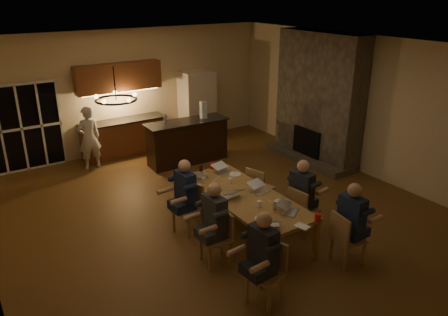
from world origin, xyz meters
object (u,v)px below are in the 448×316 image
chair_right_near (349,238)px  mug_back (203,180)px  bar_bottle (165,119)px  redcup_far (212,166)px  person_left_near (263,257)px  plate_near (282,202)px  person_left_far (186,196)px  standing_person (89,138)px  mug_mid (230,181)px  mug_front (259,204)px  person_left_mid (215,223)px  laptop_c (229,191)px  redcup_near (318,217)px  can_cola (201,168)px  chair_right_far (260,188)px  chair_left_mid (215,238)px  plate_far (235,174)px  bar_blender (203,110)px  laptop_b (290,206)px  dining_table (244,214)px  chair_left_near (265,274)px  person_right_near (351,223)px  chandelier (116,100)px  can_silver (275,206)px  plate_left (262,219)px  chair_right_mid (304,210)px  chair_left_far (187,209)px  person_right_mid (301,196)px  laptop_e (198,171)px  redcup_mid (211,190)px  refrigerator (197,106)px  laptop_f (224,168)px  laptop_a (269,218)px

chair_right_near → mug_back: (-1.18, 2.53, 0.36)m
bar_bottle → redcup_far: bearing=-92.8°
person_left_near → plate_near: 1.58m
person_left_far → standing_person: bearing=-175.2°
chair_right_near → mug_mid: (-0.79, 2.21, 0.36)m
mug_front → person_left_mid: bearing=177.9°
laptop_c → redcup_near: 1.62m
person_left_near → can_cola: (0.75, 2.95, 0.12)m
mug_mid → chair_right_far: bearing=3.6°
chair_left_mid → plate_far: bearing=143.2°
mug_back → bar_blender: size_ratio=0.23×
bar_bottle → mug_mid: bearing=-93.9°
laptop_b → redcup_near: laptop_b is taller
dining_table → mug_back: mug_back is taller
chair_left_mid → chair_left_near: bearing=11.5°
redcup_near → bar_blender: size_ratio=0.27×
person_right_near → chandelier: size_ratio=2.44×
redcup_far → can_silver: size_ratio=1.00×
person_right_near → plate_left: size_ratio=5.61×
chair_right_near → chair_right_mid: size_ratio=1.00×
chair_left_far → person_right_mid: 2.05m
laptop_e → plate_near: 1.85m
redcup_near → plate_near: redcup_near is taller
chair_left_mid → standing_person: standing_person is taller
mug_back → can_cola: bearing=64.2°
person_left_mid → laptop_e: 1.73m
chair_right_far → mug_mid: bearing=76.3°
laptop_e → redcup_mid: (-0.20, -0.78, -0.05)m
mug_mid → can_silver: can_silver is taller
chair_left_far → mug_mid: bearing=68.5°
chair_left_mid → can_cola: bearing=163.4°
standing_person → plate_near: bearing=103.4°
person_left_mid → bar_bottle: person_left_mid is taller
person_right_mid → mug_mid: size_ratio=13.80×
can_silver → mug_back: bearing=105.4°
refrigerator → standing_person: refrigerator is taller
chair_left_mid → mug_front: (0.88, 0.02, 0.36)m
person_left_far → laptop_f: person_left_far is taller
chair_left_mid → chair_right_near: 2.12m
chair_left_far → redcup_mid: size_ratio=7.42×
plate_far → can_cola: bearing=131.4°
chair_left_mid → bar_blender: size_ratio=2.03×
laptop_a → laptop_b: (0.55, 0.12, 0.00)m
redcup_near → plate_near: bearing=94.8°
refrigerator → bar_bottle: bearing=-141.7°
can_silver → bar_blender: bar_blender is taller
dining_table → chair_right_far: bearing=35.8°
plate_left → plate_far: same height
chair_left_far → person_left_mid: 1.07m
laptop_b → plate_far: (0.12, 1.74, -0.10)m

